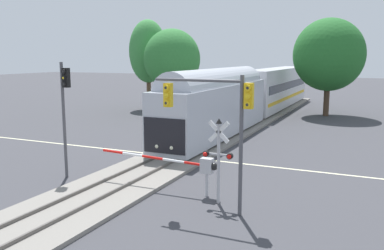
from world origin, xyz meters
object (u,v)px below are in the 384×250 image
commuter_train (253,93)px  crossing_gate_near (192,165)px  crossing_signal_mast (218,152)px  traffic_signal_median (65,102)px  traffic_signal_near_right (216,110)px  pine_left_background (148,52)px  oak_behind_train (172,59)px  elm_centre_background (329,55)px

commuter_train → crossing_gate_near: bearing=-80.7°
crossing_gate_near → crossing_signal_mast: bearing=-23.9°
commuter_train → traffic_signal_median: bearing=-97.8°
commuter_train → traffic_signal_median: size_ratio=6.73×
commuter_train → crossing_gate_near: commuter_train is taller
crossing_gate_near → traffic_signal_near_right: traffic_signal_near_right is taller
traffic_signal_median → pine_left_background: bearing=111.7°
oak_behind_train → pine_left_background: (-4.64, 2.79, 0.85)m
elm_centre_background → pine_left_background: (-20.56, -2.60, 0.40)m
crossing_signal_mast → pine_left_background: bearing=125.2°
traffic_signal_median → elm_centre_background: size_ratio=0.59×
crossing_signal_mast → traffic_signal_median: size_ratio=0.62×
crossing_gate_near → crossing_signal_mast: (1.56, -0.69, 0.90)m
traffic_signal_near_right → traffic_signal_median: bearing=171.2°
traffic_signal_median → oak_behind_train: bearing=104.3°
crossing_gate_near → traffic_signal_near_right: (1.80, -1.65, 2.86)m
traffic_signal_median → pine_left_background: pine_left_background is taller
traffic_signal_near_right → oak_behind_train: size_ratio=0.61×
commuter_train → traffic_signal_median: traffic_signal_median is taller
commuter_train → oak_behind_train: 10.12m
crossing_gate_near → traffic_signal_near_right: 3.76m
commuter_train → elm_centre_background: (6.38, 6.17, 3.75)m
crossing_gate_near → elm_centre_background: elm_centre_background is taller
crossing_gate_near → traffic_signal_median: traffic_signal_median is taller
traffic_signal_near_right → elm_centre_background: 31.41m
traffic_signal_median → pine_left_background: 29.57m
crossing_signal_mast → elm_centre_background: bearing=88.2°
crossing_gate_near → traffic_signal_median: bearing=-177.9°
crossing_gate_near → oak_behind_train: 28.12m
commuter_train → pine_left_background: size_ratio=3.83×
crossing_gate_near → pine_left_background: (-18.04, 27.07, 5.51)m
elm_centre_background → pine_left_background: bearing=-172.8°
elm_centre_background → pine_left_background: pine_left_background is taller
traffic_signal_near_right → elm_centre_background: (0.72, 31.32, 2.26)m
commuter_train → crossing_signal_mast: (5.42, -24.20, -0.47)m
crossing_signal_mast → oak_behind_train: oak_behind_train is taller
crossing_gate_near → elm_centre_background: (2.53, 29.67, 5.12)m
crossing_gate_near → crossing_signal_mast: size_ratio=1.66×
crossing_gate_near → pine_left_background: size_ratio=0.59×
traffic_signal_median → traffic_signal_near_right: (8.93, -1.38, 0.20)m
elm_centre_background → pine_left_background: 20.73m
oak_behind_train → pine_left_background: bearing=149.0°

